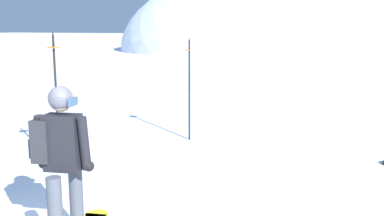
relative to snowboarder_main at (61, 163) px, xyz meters
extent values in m
ellipsoid|color=white|center=(-7.51, 41.33, -0.92)|extent=(31.27, 28.14, 16.56)
cylinder|color=yellow|center=(-0.14, 0.77, -0.91)|extent=(0.28, 0.28, 0.02)
cylinder|color=#3D424C|center=(-0.02, 0.24, -0.48)|extent=(0.15, 0.15, 0.82)
cube|color=black|center=(0.03, 0.01, 0.22)|extent=(0.40, 0.29, 0.58)
cylinder|color=black|center=(-0.19, -0.05, 0.22)|extent=(0.14, 0.19, 0.57)
cylinder|color=black|center=(0.25, 0.06, 0.22)|extent=(0.14, 0.19, 0.57)
sphere|color=black|center=(-0.22, -0.01, -0.03)|extent=(0.11, 0.11, 0.11)
sphere|color=black|center=(0.27, 0.10, -0.03)|extent=(0.11, 0.11, 0.11)
cube|color=#232328|center=(-0.16, -0.04, 0.24)|extent=(0.24, 0.31, 0.44)
cube|color=#232328|center=(-0.26, -0.06, 0.16)|extent=(0.10, 0.21, 0.20)
sphere|color=tan|center=(0.03, 0.01, 0.64)|extent=(0.21, 0.21, 0.21)
sphere|color=#4C4C56|center=(0.03, 0.01, 0.67)|extent=(0.25, 0.25, 0.25)
cube|color=navy|center=(0.16, 0.04, 0.64)|extent=(0.07, 0.17, 0.08)
cylinder|color=black|center=(-1.85, 2.15, 0.16)|extent=(0.04, 0.04, 2.16)
cylinder|color=orange|center=(-1.85, 2.15, 1.06)|extent=(0.20, 0.20, 0.02)
cone|color=black|center=(-1.85, 2.15, 1.28)|extent=(0.04, 0.04, 0.08)
cylinder|color=black|center=(-0.61, 4.68, 0.09)|extent=(0.04, 0.04, 2.03)
cylinder|color=orange|center=(-0.61, 4.68, 0.93)|extent=(0.20, 0.20, 0.02)
cone|color=black|center=(-0.61, 4.68, 1.15)|extent=(0.04, 0.04, 0.08)
camera|label=1|loc=(2.97, -3.50, 1.37)|focal=41.49mm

